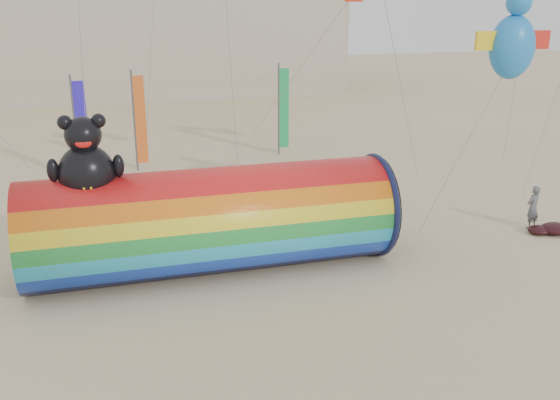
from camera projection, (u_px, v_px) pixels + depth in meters
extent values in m
plane|color=#CCB58C|center=(278.00, 290.00, 19.17)|extent=(160.00, 160.00, 0.00)
cylinder|color=red|center=(212.00, 220.00, 20.14)|extent=(11.73, 3.42, 3.42)
torus|color=#0F1438|center=(375.00, 205.00, 21.69)|extent=(0.23, 3.59, 3.59)
cylinder|color=black|center=(379.00, 204.00, 21.72)|extent=(0.06, 3.39, 3.39)
ellipsoid|color=black|center=(87.00, 174.00, 18.57)|extent=(1.67, 1.50, 1.76)
ellipsoid|color=yellow|center=(87.00, 182.00, 18.11)|extent=(0.86, 0.38, 0.75)
sphere|color=black|center=(83.00, 135.00, 18.21)|extent=(1.08, 1.08, 1.08)
sphere|color=black|center=(65.00, 123.00, 17.96)|extent=(0.43, 0.43, 0.43)
sphere|color=black|center=(98.00, 121.00, 18.22)|extent=(0.43, 0.43, 0.43)
ellipsoid|color=red|center=(83.00, 143.00, 17.85)|extent=(0.47, 0.17, 0.30)
ellipsoid|color=black|center=(53.00, 170.00, 18.17)|extent=(0.35, 0.35, 0.70)
ellipsoid|color=black|center=(118.00, 166.00, 18.67)|extent=(0.35, 0.35, 0.70)
imported|color=#54555B|center=(533.00, 207.00, 24.10)|extent=(0.73, 0.59, 1.72)
ellipsoid|color=#3C0B10|center=(556.00, 229.00, 23.73)|extent=(1.17, 0.99, 0.41)
ellipsoid|color=#3C0B10|center=(539.00, 230.00, 23.72)|extent=(0.91, 0.77, 0.32)
ellipsoid|color=#3C0B10|center=(555.00, 226.00, 24.20)|extent=(0.78, 0.66, 0.27)
cylinder|color=#59595E|center=(75.00, 129.00, 29.82)|extent=(0.10, 0.10, 5.20)
cube|color=#2D1AC9|center=(82.00, 128.00, 29.89)|extent=(0.56, 0.06, 4.50)
cylinder|color=#59595E|center=(134.00, 121.00, 31.84)|extent=(0.10, 0.10, 5.20)
cube|color=orange|center=(140.00, 120.00, 31.91)|extent=(0.56, 0.06, 4.50)
cylinder|color=#59595E|center=(279.00, 110.00, 35.26)|extent=(0.10, 0.10, 5.20)
cube|color=green|center=(284.00, 108.00, 35.32)|extent=(0.56, 0.06, 4.50)
ellipsoid|color=blue|center=(512.00, 47.00, 20.85)|extent=(1.60, 1.24, 2.13)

